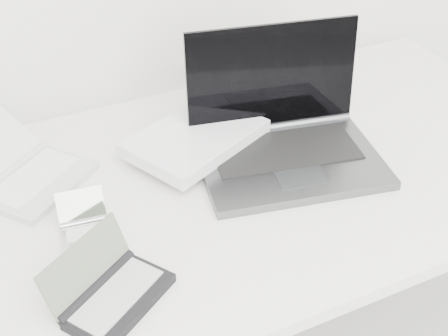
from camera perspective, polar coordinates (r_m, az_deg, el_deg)
name	(u,v)px	position (r m, az deg, el deg)	size (l,w,h in m)	color
desk	(228,194)	(1.36, 0.40, -2.41)	(1.60, 0.80, 0.73)	white
laptop_large	(253,138)	(1.38, 2.63, 2.79)	(0.56, 0.47, 0.27)	#505254
netbook_open_white	(23,173)	(1.37, -17.87, -0.44)	(0.34, 0.35, 0.09)	silver
pda_silver	(85,227)	(1.21, -12.60, -5.31)	(0.10, 0.12, 0.07)	#B5B5B9
palmtop_charcoal	(110,291)	(1.08, -10.37, -11.03)	(0.23, 0.21, 0.10)	black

